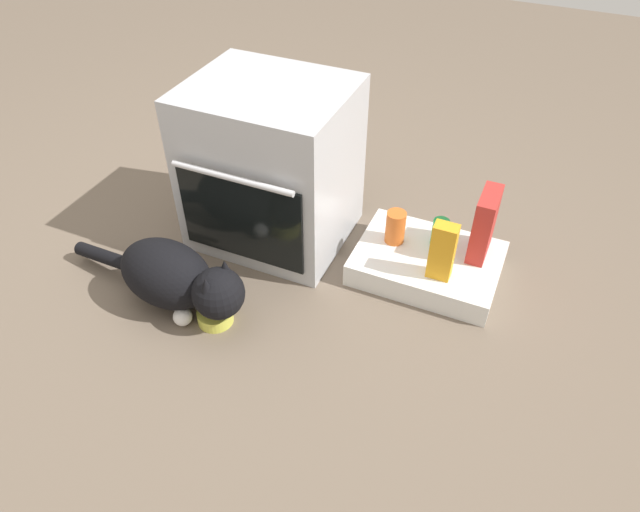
# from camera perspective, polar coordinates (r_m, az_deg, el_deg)

# --- Properties ---
(ground) EXTENTS (8.00, 8.00, 0.00)m
(ground) POSITION_cam_1_polar(r_m,az_deg,el_deg) (2.38, -9.27, -2.25)
(ground) COLOR #6B5B4C
(oven) EXTENTS (0.62, 0.58, 0.68)m
(oven) POSITION_cam_1_polar(r_m,az_deg,el_deg) (2.40, -4.81, 8.82)
(oven) COLOR #B7BABF
(oven) RESTS_ON ground
(pantry_cabinet) EXTENTS (0.57, 0.41, 0.10)m
(pantry_cabinet) POSITION_cam_1_polar(r_m,az_deg,el_deg) (2.39, 10.53, -0.70)
(pantry_cabinet) COLOR white
(pantry_cabinet) RESTS_ON ground
(food_bowl) EXTENTS (0.13, 0.13, 0.08)m
(food_bowl) POSITION_cam_1_polar(r_m,az_deg,el_deg) (2.21, -10.31, -5.75)
(food_bowl) COLOR #D1D14C
(food_bowl) RESTS_ON ground
(cat) EXTENTS (0.84, 0.30, 0.28)m
(cat) POSITION_cam_1_polar(r_m,az_deg,el_deg) (2.21, -14.01, -2.08)
(cat) COLOR black
(cat) RESTS_ON ground
(sauce_jar) EXTENTS (0.08, 0.08, 0.14)m
(sauce_jar) POSITION_cam_1_polar(r_m,az_deg,el_deg) (2.35, 7.46, 2.85)
(sauce_jar) COLOR #D16023
(sauce_jar) RESTS_ON pantry_cabinet
(cereal_box) EXTENTS (0.07, 0.18, 0.28)m
(cereal_box) POSITION_cam_1_polar(r_m,az_deg,el_deg) (2.32, 15.90, 3.00)
(cereal_box) COLOR #B72D28
(cereal_box) RESTS_ON pantry_cabinet
(soda_can) EXTENTS (0.07, 0.07, 0.12)m
(soda_can) POSITION_cam_1_polar(r_m,az_deg,el_deg) (2.37, 11.74, 2.27)
(soda_can) COLOR green
(soda_can) RESTS_ON pantry_cabinet
(juice_carton) EXTENTS (0.09, 0.06, 0.24)m
(juice_carton) POSITION_cam_1_polar(r_m,az_deg,el_deg) (2.19, 11.99, 0.44)
(juice_carton) COLOR orange
(juice_carton) RESTS_ON pantry_cabinet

